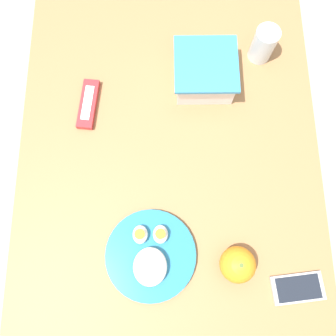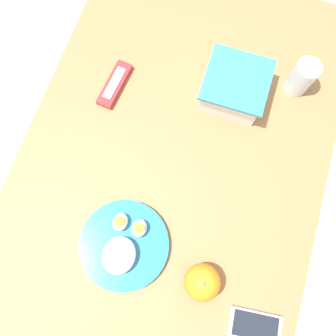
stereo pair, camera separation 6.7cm
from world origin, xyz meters
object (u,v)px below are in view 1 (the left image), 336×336
Objects in this scene: orange_fruit at (238,265)px; candy_bar at (88,104)px; drinking_glass at (263,44)px; food_container at (204,73)px; cell_phone at (298,288)px; rice_plate at (151,256)px.

orange_fruit is 0.58× the size of candy_bar.
candy_bar is 1.44× the size of drinking_glass.
orange_fruit is (0.51, 0.06, 0.00)m from food_container.
cell_phone is at bearing 20.38° from food_container.
candy_bar is at bearing -156.84° from rice_plate.
rice_plate is 0.65m from drinking_glass.
food_container is 0.61m from cell_phone.
food_container reaches higher than rice_plate.
rice_plate is at bearing -102.49° from cell_phone.
candy_bar is (-0.41, -0.18, -0.01)m from rice_plate.
drinking_glass reaches higher than rice_plate.
rice_plate is (0.49, -0.15, -0.02)m from food_container.
cell_phone is 1.27× the size of drinking_glass.
food_container is at bearing 163.06° from rice_plate.
drinking_glass is at bearing 115.73° from food_container.
orange_fruit reaches higher than cell_phone.
food_container is 1.63× the size of drinking_glass.
cell_phone is (0.57, 0.21, -0.03)m from food_container.
food_container reaches higher than candy_bar.
cell_phone is at bearing 69.08° from orange_fruit.
orange_fruit is 0.38× the size of rice_plate.
orange_fruit is 0.65× the size of cell_phone.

